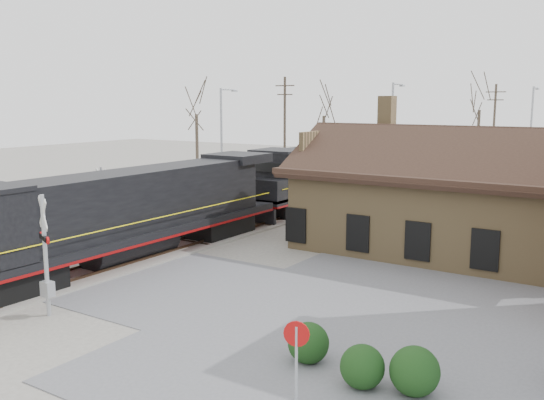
% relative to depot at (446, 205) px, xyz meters
% --- Properties ---
extents(ground, '(140.00, 140.00, 0.00)m').
position_rel_depot_xyz_m(ground, '(-11.99, -12.00, -2.41)').
color(ground, '#A19C92').
rests_on(ground, ground).
extents(road, '(60.00, 9.00, 0.03)m').
position_rel_depot_xyz_m(road, '(-11.99, -12.00, -2.39)').
color(road, slate).
rests_on(road, ground).
extents(parking_lot, '(22.00, 26.00, 0.03)m').
position_rel_depot_xyz_m(parking_lot, '(6.01, -8.00, -2.39)').
color(parking_lot, slate).
rests_on(parking_lot, ground).
extents(track_main, '(3.40, 90.00, 0.24)m').
position_rel_depot_xyz_m(track_main, '(-11.99, 3.00, -2.34)').
color(track_main, '#A19C92').
rests_on(track_main, ground).
extents(track_siding, '(3.40, 90.00, 0.24)m').
position_rel_depot_xyz_m(track_siding, '(-16.49, 3.00, -2.34)').
color(track_siding, '#A19C92').
rests_on(track_siding, ground).
extents(depot, '(15.20, 9.31, 7.90)m').
position_rel_depot_xyz_m(depot, '(0.00, 0.00, 0.00)').
color(depot, '#967A4E').
rests_on(depot, ground).
extents(locomotive_lead, '(3.06, 20.50, 4.55)m').
position_rel_depot_xyz_m(locomotive_lead, '(-11.99, -10.92, -0.02)').
color(locomotive_lead, black).
rests_on(locomotive_lead, ground).
extents(locomotive_trailing, '(3.06, 20.50, 4.31)m').
position_rel_depot_xyz_m(locomotive_trailing, '(-11.99, 9.85, -0.02)').
color(locomotive_trailing, black).
rests_on(locomotive_trailing, ground).
extents(crossbuck_near, '(1.18, 0.59, 4.40)m').
position_rel_depot_xyz_m(crossbuck_near, '(-8.86, -17.27, -0.36)').
color(crossbuck_near, '#A5A8AD').
rests_on(crossbuck_near, ground).
extents(crossbuck_far, '(1.12, 0.29, 3.92)m').
position_rel_depot_xyz_m(crossbuck_far, '(-17.64, -7.04, -0.56)').
color(crossbuck_far, '#A5A8AD').
rests_on(crossbuck_far, ground).
extents(do_not_enter_sign, '(0.65, 0.26, 2.24)m').
position_rel_depot_xyz_m(do_not_enter_sign, '(1.94, -17.96, -0.85)').
color(do_not_enter_sign, '#A5A8AD').
rests_on(do_not_enter_sign, ground).
extents(hedge_a, '(1.22, 1.22, 1.22)m').
position_rel_depot_xyz_m(hedge_a, '(0.92, -15.58, -1.79)').
color(hedge_a, black).
rests_on(hedge_a, ground).
extents(hedge_b, '(1.21, 1.21, 1.21)m').
position_rel_depot_xyz_m(hedge_b, '(2.92, -16.17, -1.80)').
color(hedge_b, black).
rests_on(hedge_b, ground).
extents(hedge_c, '(1.32, 1.32, 1.32)m').
position_rel_depot_xyz_m(hedge_c, '(4.23, -15.78, -1.74)').
color(hedge_c, black).
rests_on(hedge_c, ground).
extents(streetlight_a, '(0.25, 2.04, 8.58)m').
position_rel_depot_xyz_m(streetlight_a, '(-19.23, 6.23, 2.42)').
color(streetlight_a, '#A5A8AD').
rests_on(streetlight_a, ground).
extents(streetlight_b, '(0.25, 2.04, 8.90)m').
position_rel_depot_xyz_m(streetlight_b, '(-7.38, 10.68, 2.58)').
color(streetlight_b, '#A5A8AD').
rests_on(streetlight_b, ground).
extents(streetlight_c, '(0.25, 2.04, 8.84)m').
position_rel_depot_xyz_m(streetlight_c, '(-0.90, 25.85, 2.55)').
color(streetlight_c, '#A5A8AD').
rests_on(streetlight_c, ground).
extents(utility_pole_a, '(2.00, 0.24, 9.80)m').
position_rel_depot_xyz_m(utility_pole_a, '(-20.66, 17.36, 2.72)').
color(utility_pole_a, '#382D23').
rests_on(utility_pole_a, ground).
extents(utility_pole_b, '(2.00, 0.24, 9.33)m').
position_rel_depot_xyz_m(utility_pole_b, '(-6.08, 34.53, 2.48)').
color(utility_pole_b, '#382D23').
rests_on(utility_pole_b, ground).
extents(tree_a, '(4.20, 4.20, 10.29)m').
position_rel_depot_xyz_m(tree_a, '(-30.98, 17.03, 4.92)').
color(tree_a, '#382D23').
rests_on(tree_a, ground).
extents(tree_b, '(4.08, 4.08, 9.98)m').
position_rel_depot_xyz_m(tree_b, '(-20.81, 25.15, 4.70)').
color(tree_b, '#382D23').
rests_on(tree_b, ground).
extents(tree_c, '(4.44, 4.44, 10.88)m').
position_rel_depot_xyz_m(tree_c, '(-8.29, 37.10, 5.34)').
color(tree_c, '#382D23').
rests_on(tree_c, ground).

